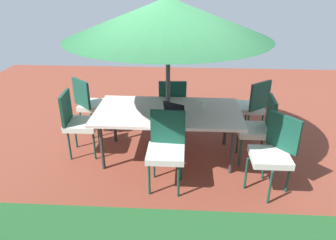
# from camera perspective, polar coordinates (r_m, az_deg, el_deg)

# --- Properties ---
(ground_plane) EXTENTS (10.00, 10.00, 0.02)m
(ground_plane) POSITION_cam_1_polar(r_m,az_deg,el_deg) (4.80, -0.00, -6.54)
(ground_plane) COLOR brown
(dining_table) EXTENTS (2.07, 1.11, 0.74)m
(dining_table) POSITION_cam_1_polar(r_m,az_deg,el_deg) (4.48, -0.00, 1.18)
(dining_table) COLOR silver
(dining_table) RESTS_ON ground_plane
(patio_umbrella) EXTENTS (2.64, 2.64, 2.25)m
(patio_umbrella) POSITION_cam_1_polar(r_m,az_deg,el_deg) (4.13, -0.00, 17.94)
(patio_umbrella) COLOR #4C4C4C
(patio_umbrella) RESTS_ON ground_plane
(chair_west) EXTENTS (0.47, 0.46, 0.98)m
(chair_west) POSITION_cam_1_polar(r_m,az_deg,el_deg) (4.60, 16.11, -1.10)
(chair_west) COLOR silver
(chair_west) RESTS_ON ground_plane
(chair_north) EXTENTS (0.46, 0.47, 0.98)m
(chair_north) POSITION_cam_1_polar(r_m,az_deg,el_deg) (3.91, -0.31, -4.87)
(chair_north) COLOR silver
(chair_north) RESTS_ON ground_plane
(chair_south) EXTENTS (0.46, 0.47, 0.98)m
(chair_south) POSITION_cam_1_polar(r_m,az_deg,el_deg) (5.22, 0.80, 3.03)
(chair_south) COLOR silver
(chair_south) RESTS_ON ground_plane
(chair_southwest) EXTENTS (0.58, 0.58, 0.98)m
(chair_southwest) POSITION_cam_1_polar(r_m,az_deg,el_deg) (5.34, 14.92, 2.68)
(chair_southwest) COLOR silver
(chair_southwest) RESTS_ON ground_plane
(chair_east) EXTENTS (0.48, 0.47, 0.98)m
(chair_east) POSITION_cam_1_polar(r_m,az_deg,el_deg) (4.79, -16.04, -0.05)
(chair_east) COLOR silver
(chair_east) RESTS_ON ground_plane
(chair_northwest) EXTENTS (0.59, 0.58, 0.98)m
(chair_northwest) POSITION_cam_1_polar(r_m,az_deg,el_deg) (4.03, 18.62, -5.33)
(chair_northwest) COLOR silver
(chair_northwest) RESTS_ON ground_plane
(chair_southeast) EXTENTS (0.58, 0.59, 0.98)m
(chair_southeast) POSITION_cam_1_polar(r_m,az_deg,el_deg) (5.41, -13.89, 3.09)
(chair_southeast) COLOR silver
(chair_southeast) RESTS_ON ground_plane
(laptop) EXTENTS (0.40, 0.37, 0.21)m
(laptop) POSITION_cam_1_polar(r_m,az_deg,el_deg) (4.28, 1.58, 1.40)
(laptop) COLOR #B7B7BC
(laptop) RESTS_ON dining_table
(cup) EXTENTS (0.06, 0.06, 0.09)m
(cup) POSITION_cam_1_polar(r_m,az_deg,el_deg) (4.60, 6.31, 2.91)
(cup) COLOR white
(cup) RESTS_ON dining_table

